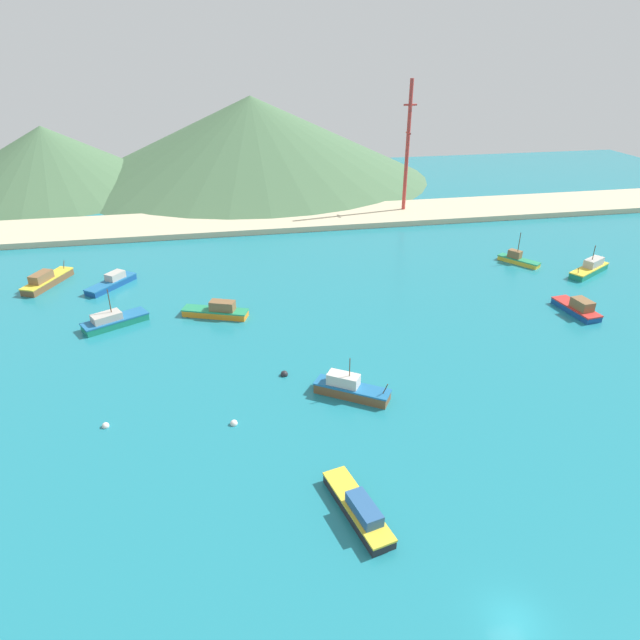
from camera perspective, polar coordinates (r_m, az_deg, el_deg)
name	(u,v)px	position (r m, az deg, el deg)	size (l,w,h in m)	color
ground	(389,391)	(67.28, 7.11, -7.25)	(260.00, 280.00, 0.50)	teal
fishing_boat_0	(112,282)	(99.92, -20.48, 3.63)	(7.76, 9.06, 2.22)	#14478C
fishing_boat_1	(46,280)	(104.58, -26.17, 3.66)	(6.71, 10.75, 2.66)	brown
fishing_boat_3	(578,308)	(92.80, 24.83, 1.14)	(3.74, 8.41, 2.53)	#14478C
fishing_boat_4	(217,311)	(84.68, -10.46, 0.92)	(10.07, 5.71, 2.54)	orange
fishing_boat_5	(518,259)	(110.07, 19.55, 5.87)	(5.95, 7.45, 5.86)	gold
fishing_boat_6	(359,509)	(51.10, 3.99, -18.66)	(4.47, 9.92, 2.13)	#232328
fishing_boat_7	(113,320)	(85.93, -20.35, -0.04)	(9.49, 7.00, 5.76)	#198466
fishing_boat_8	(590,268)	(110.07, 25.88, 4.78)	(9.80, 7.11, 5.16)	#198466
fishing_boat_10	(350,388)	(65.16, 3.08, -6.98)	(8.72, 6.82, 5.00)	brown
buoy_0	(106,426)	(64.97, -21.05, -10.05)	(0.76, 0.76, 0.76)	silver
buoy_1	(234,423)	(61.80, -8.79, -10.39)	(0.80, 0.80, 0.80)	silver
buoy_2	(284,374)	(69.33, -3.67, -5.55)	(0.91, 0.91, 0.91)	#232328
beach_strip	(299,218)	(129.65, -2.20, 10.34)	(247.00, 17.39, 1.20)	#C6B793
hill_west	(47,158)	(173.52, -26.14, 14.60)	(64.29, 64.29, 16.86)	#476B47
hill_central	(252,137)	(173.20, -6.97, 18.02)	(103.38, 103.38, 22.97)	#476B47
radio_tower	(407,148)	(133.26, 8.92, 16.94)	(2.98, 2.38, 29.76)	#B7332D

